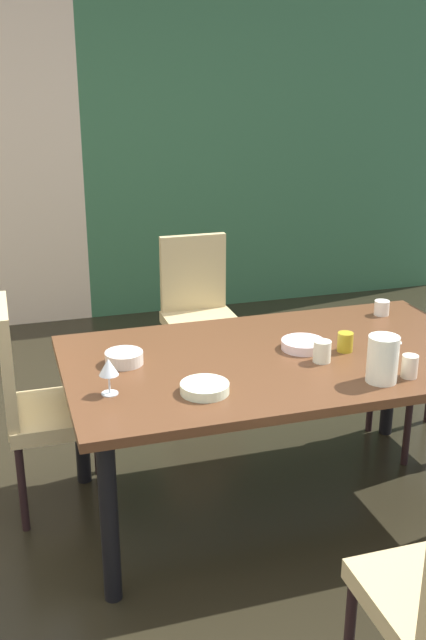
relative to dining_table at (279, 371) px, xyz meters
The scene contains 14 objects.
ground_plane 0.79m from the dining_table, 169.03° to the right, with size 6.28×6.13×0.02m, color black.
garden_window_panel 3.21m from the dining_table, 68.78° to the left, with size 3.23×0.10×2.53m, color #325F3E.
dining_table is the anchor object (origin of this frame).
chair_head_far 1.35m from the dining_table, 89.63° to the left, with size 0.44×0.45×0.97m.
chair_left_far 1.09m from the dining_table, 164.04° to the left, with size 0.45×0.44×1.00m.
wine_glass_east 0.82m from the dining_table, 167.47° to the right, with size 0.08×0.08×0.15m.
serving_bowl_center 0.69m from the dining_table, behind, with size 0.16×0.16×0.05m, color silver.
serving_bowl_west 0.17m from the dining_table, 16.79° to the left, with size 0.20×0.20×0.04m, color white.
serving_bowl_left 0.51m from the dining_table, 147.32° to the right, with size 0.19×0.19×0.04m, color silver.
cup_right 0.33m from the dining_table, ahead, with size 0.07×0.07×0.09m, color #A6901E.
cup_south 0.80m from the dining_table, 26.78° to the left, with size 0.08×0.08×0.08m, color silver.
cup_front 0.23m from the dining_table, 38.38° to the right, with size 0.08×0.08×0.09m, color white.
cup_corner 0.58m from the dining_table, 41.45° to the right, with size 0.07×0.07×0.10m, color beige.
pitcher_near_window 0.51m from the dining_table, 52.01° to the right, with size 0.14×0.13×0.20m.
Camera 1 is at (-0.75, -2.63, 1.95)m, focal length 40.00 mm.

